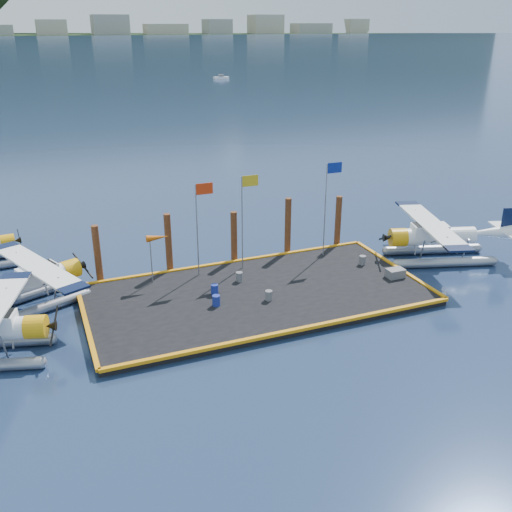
{
  "coord_description": "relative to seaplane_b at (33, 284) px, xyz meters",
  "views": [
    {
      "loc": [
        -11.58,
        -28.64,
        15.38
      ],
      "look_at": [
        0.73,
        2.0,
        1.89
      ],
      "focal_mm": 40.0,
      "sensor_mm": 36.0,
      "label": 1
    }
  ],
  "objects": [
    {
      "name": "piling_4",
      "position": [
        20.93,
        1.55,
        0.53
      ],
      "size": [
        0.44,
        0.44,
        4.0
      ],
      "primitive_type": "cylinder",
      "color": "#462014",
      "rests_on": "ground"
    },
    {
      "name": "crate",
      "position": [
        21.43,
        -5.09,
        -0.79
      ],
      "size": [
        1.11,
        0.74,
        0.56
      ],
      "primitive_type": "cube",
      "color": "#5D5C61",
      "rests_on": "dock"
    },
    {
      "name": "piling_2",
      "position": [
        12.93,
        1.55,
        0.43
      ],
      "size": [
        0.44,
        0.44,
        3.8
      ],
      "primitive_type": "cylinder",
      "color": "#462014",
      "rests_on": "ground"
    },
    {
      "name": "piling_1",
      "position": [
        8.43,
        1.55,
        0.63
      ],
      "size": [
        0.44,
        0.44,
        4.2
      ],
      "primitive_type": "cylinder",
      "color": "#462014",
      "rests_on": "ground"
    },
    {
      "name": "drum_4",
      "position": [
        20.59,
        -2.5,
        -0.77
      ],
      "size": [
        0.43,
        0.43,
        0.61
      ],
      "primitive_type": "cylinder",
      "color": "#5D5C61",
      "rests_on": "dock"
    },
    {
      "name": "drum_1",
      "position": [
        12.68,
        -5.07,
        -0.77
      ],
      "size": [
        0.42,
        0.42,
        0.6
      ],
      "primitive_type": "cylinder",
      "color": "#5D5C61",
      "rests_on": "dock"
    },
    {
      "name": "drum_3",
      "position": [
        9.61,
        -4.59,
        -0.75
      ],
      "size": [
        0.45,
        0.45,
        0.64
      ],
      "primitive_type": "cylinder",
      "color": "navy",
      "rests_on": "dock"
    },
    {
      "name": "far_backdrop",
      "position": [
        252.34,
        1733.67,
        7.98
      ],
      "size": [
        3050.0,
        2050.0,
        810.0
      ],
      "color": "black",
      "rests_on": "ground"
    },
    {
      "name": "flagpole_yellow",
      "position": [
        13.14,
        -0.05,
        3.04
      ],
      "size": [
        1.14,
        0.08,
        6.2
      ],
      "color": "gray",
      "rests_on": "dock"
    },
    {
      "name": "seaplane_d",
      "position": [
        26.05,
        -2.91,
        0.14
      ],
      "size": [
        9.67,
        10.37,
        3.7
      ],
      "rotation": [
        0.0,
        0.0,
        1.28
      ],
      "color": "gray",
      "rests_on": "ground"
    },
    {
      "name": "windsock",
      "position": [
        7.41,
        -0.05,
        1.76
      ],
      "size": [
        1.4,
        0.44,
        3.12
      ],
      "color": "gray",
      "rests_on": "dock"
    },
    {
      "name": "flagpole_blue",
      "position": [
        19.13,
        -0.05,
        3.21
      ],
      "size": [
        1.14,
        0.08,
        6.5
      ],
      "color": "gray",
      "rests_on": "dock"
    },
    {
      "name": "piling_0",
      "position": [
        3.93,
        1.55,
        0.53
      ],
      "size": [
        0.44,
        0.44,
        4.0
      ],
      "primitive_type": "cylinder",
      "color": "#462014",
      "rests_on": "ground"
    },
    {
      "name": "seaplane_b",
      "position": [
        0.0,
        0.0,
        0.0
      ],
      "size": [
        8.8,
        9.26,
        3.38
      ],
      "rotation": [
        0.0,
        0.0,
        -1.16
      ],
      "color": "gray",
      "rests_on": "ground"
    },
    {
      "name": "piling_3",
      "position": [
        16.93,
        1.55,
        0.68
      ],
      "size": [
        0.44,
        0.44,
        4.3
      ],
      "primitive_type": "cylinder",
      "color": "#462014",
      "rests_on": "ground"
    },
    {
      "name": "drum_5",
      "position": [
        12.0,
        -1.95,
        -0.77
      ],
      "size": [
        0.43,
        0.43,
        0.6
      ],
      "primitive_type": "cylinder",
      "color": "#5D5C61",
      "rests_on": "dock"
    },
    {
      "name": "dock_bumpers",
      "position": [
        12.43,
        -3.85,
        -0.98
      ],
      "size": [
        20.25,
        10.25,
        0.18
      ],
      "primitive_type": null,
      "color": "orange",
      "rests_on": "dock"
    },
    {
      "name": "flagpole_red",
      "position": [
        10.14,
        -0.05,
        2.92
      ],
      "size": [
        1.14,
        0.08,
        6.0
      ],
      "color": "gray",
      "rests_on": "dock"
    },
    {
      "name": "drum_0",
      "position": [
        9.99,
        -3.14,
        -0.76
      ],
      "size": [
        0.44,
        0.44,
        0.62
      ],
      "primitive_type": "cylinder",
      "color": "navy",
      "rests_on": "dock"
    },
    {
      "name": "dock",
      "position": [
        12.43,
        -3.85,
        -1.27
      ],
      "size": [
        20.0,
        10.0,
        0.4
      ],
      "primitive_type": "cube",
      "color": "black",
      "rests_on": "ground"
    },
    {
      "name": "ground",
      "position": [
        12.43,
        -3.85,
        -1.47
      ],
      "size": [
        4000.0,
        4000.0,
        0.0
      ],
      "primitive_type": "plane",
      "color": "#19294C",
      "rests_on": "ground"
    }
  ]
}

